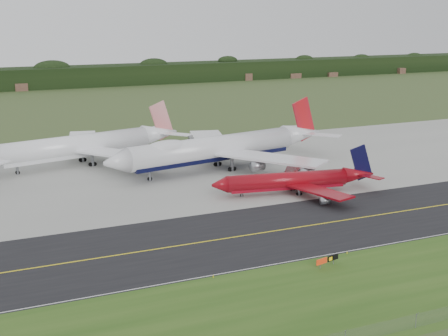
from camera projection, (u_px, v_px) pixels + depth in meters
ground at (287, 222)px, 133.79m from camera, size 600.00×600.00×0.00m
grass_verge at (391, 285)px, 102.67m from camera, size 400.00×30.00×0.01m
taxiway at (297, 228)px, 130.23m from camera, size 400.00×32.00×0.02m
apron at (200, 169)px, 179.13m from camera, size 400.00×78.00×0.01m
taxiway_centreline at (297, 227)px, 130.23m from camera, size 400.00×0.40×0.00m
taxiway_edge_line at (338, 253)px, 116.45m from camera, size 400.00×0.25×0.00m
horizon_treeline at (65, 78)px, 375.86m from camera, size 700.00×25.00×12.00m
jet_ba_747 at (220, 148)px, 177.33m from camera, size 73.28×59.89×18.50m
jet_red_737 at (296, 181)px, 154.61m from camera, size 42.42×34.20×11.48m
jet_star_tail at (86, 146)px, 183.74m from camera, size 63.06×51.84×16.76m
taxiway_sign at (327, 260)px, 110.09m from camera, size 5.20×1.40×1.76m
edge_marker_left at (213, 276)px, 105.49m from camera, size 0.16×0.16×0.50m
edge_marker_center at (347, 253)px, 115.99m from camera, size 0.16×0.16×0.50m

